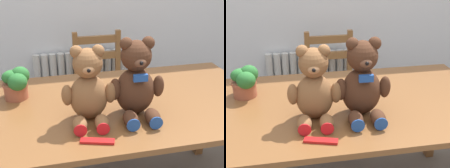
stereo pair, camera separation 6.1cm
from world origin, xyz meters
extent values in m
cylinder|color=beige|center=(-0.49, 1.54, 0.35)|extent=(0.06, 0.06, 0.70)
cylinder|color=beige|center=(-0.43, 1.54, 0.35)|extent=(0.06, 0.06, 0.70)
cylinder|color=beige|center=(-0.36, 1.54, 0.35)|extent=(0.06, 0.06, 0.70)
cylinder|color=beige|center=(-0.29, 1.54, 0.35)|extent=(0.06, 0.06, 0.70)
cylinder|color=beige|center=(-0.22, 1.54, 0.35)|extent=(0.06, 0.06, 0.70)
cylinder|color=beige|center=(-0.15, 1.54, 0.35)|extent=(0.06, 0.06, 0.70)
cylinder|color=beige|center=(-0.08, 1.54, 0.35)|extent=(0.06, 0.06, 0.70)
cylinder|color=beige|center=(-0.01, 1.54, 0.35)|extent=(0.06, 0.06, 0.70)
cylinder|color=beige|center=(0.05, 1.54, 0.35)|extent=(0.06, 0.06, 0.70)
cylinder|color=beige|center=(0.12, 1.54, 0.35)|extent=(0.06, 0.06, 0.70)
cylinder|color=beige|center=(0.19, 1.54, 0.35)|extent=(0.06, 0.06, 0.70)
cylinder|color=beige|center=(0.26, 1.54, 0.35)|extent=(0.06, 0.06, 0.70)
cube|color=beige|center=(-0.12, 1.54, 0.02)|extent=(0.82, 0.10, 0.04)
cube|color=brown|center=(0.00, 0.46, 0.74)|extent=(1.53, 0.91, 0.03)
cube|color=brown|center=(-0.72, 0.86, 0.36)|extent=(0.06, 0.06, 0.73)
cube|color=brown|center=(0.72, 0.86, 0.36)|extent=(0.06, 0.06, 0.73)
cube|color=brown|center=(0.00, 1.21, 0.45)|extent=(0.39, 0.39, 0.03)
cube|color=brown|center=(0.18, 1.03, 0.22)|extent=(0.04, 0.04, 0.43)
cube|color=brown|center=(-0.18, 1.03, 0.22)|extent=(0.04, 0.04, 0.43)
cube|color=brown|center=(0.18, 1.38, 0.46)|extent=(0.04, 0.04, 0.92)
cube|color=brown|center=(-0.18, 1.38, 0.46)|extent=(0.04, 0.04, 0.92)
cube|color=brown|center=(0.00, 1.38, 0.85)|extent=(0.31, 0.03, 0.06)
cube|color=brown|center=(0.00, 1.38, 0.71)|extent=(0.31, 0.03, 0.06)
ellipsoid|color=brown|center=(-0.23, 0.33, 0.87)|extent=(0.20, 0.17, 0.23)
sphere|color=brown|center=(-0.23, 0.33, 1.05)|extent=(0.14, 0.14, 0.14)
sphere|color=brown|center=(-0.18, 0.33, 1.10)|extent=(0.06, 0.06, 0.06)
sphere|color=brown|center=(-0.28, 0.34, 1.10)|extent=(0.06, 0.06, 0.06)
ellipsoid|color=#B2794C|center=(-0.24, 0.28, 1.03)|extent=(0.06, 0.06, 0.04)
sphere|color=black|center=(-0.24, 0.25, 1.04)|extent=(0.02, 0.02, 0.02)
ellipsoid|color=brown|center=(-0.13, 0.30, 0.90)|extent=(0.06, 0.06, 0.11)
ellipsoid|color=brown|center=(-0.34, 0.32, 0.90)|extent=(0.06, 0.06, 0.11)
ellipsoid|color=brown|center=(-0.19, 0.21, 0.79)|extent=(0.08, 0.12, 0.07)
cylinder|color=red|center=(-0.20, 0.15, 0.79)|extent=(0.06, 0.01, 0.06)
ellipsoid|color=brown|center=(-0.30, 0.22, 0.79)|extent=(0.08, 0.12, 0.07)
cylinder|color=red|center=(-0.30, 0.16, 0.79)|extent=(0.06, 0.01, 0.06)
ellipsoid|color=#472819|center=(0.00, 0.33, 0.88)|extent=(0.20, 0.17, 0.24)
sphere|color=#472819|center=(0.00, 0.33, 1.06)|extent=(0.15, 0.15, 0.15)
sphere|color=#472819|center=(0.06, 0.33, 1.12)|extent=(0.06, 0.06, 0.06)
sphere|color=#472819|center=(-0.05, 0.33, 1.12)|extent=(0.06, 0.06, 0.06)
ellipsoid|color=brown|center=(0.00, 0.27, 1.05)|extent=(0.07, 0.06, 0.05)
sphere|color=black|center=(0.00, 0.25, 1.06)|extent=(0.02, 0.02, 0.02)
ellipsoid|color=#472819|center=(0.11, 0.31, 0.90)|extent=(0.06, 0.06, 0.11)
ellipsoid|color=#472819|center=(-0.11, 0.32, 0.90)|extent=(0.06, 0.06, 0.11)
ellipsoid|color=#472819|center=(0.05, 0.20, 0.79)|extent=(0.08, 0.12, 0.07)
cylinder|color=#1E4793|center=(0.05, 0.15, 0.79)|extent=(0.06, 0.01, 0.06)
ellipsoid|color=#472819|center=(-0.06, 0.21, 0.79)|extent=(0.08, 0.12, 0.07)
cylinder|color=#1E4793|center=(-0.06, 0.15, 0.79)|extent=(0.06, 0.01, 0.06)
cube|color=#1E4793|center=(0.00, 0.25, 0.98)|extent=(0.07, 0.02, 0.03)
cylinder|color=#9E5138|center=(-0.60, 0.64, 0.80)|extent=(0.13, 0.13, 0.09)
cylinder|color=#9E5138|center=(-0.60, 0.64, 0.84)|extent=(0.14, 0.14, 0.02)
ellipsoid|color=#286B2D|center=(-0.57, 0.64, 0.89)|extent=(0.10, 0.09, 0.10)
ellipsoid|color=#286B2D|center=(-0.59, 0.69, 0.87)|extent=(0.10, 0.10, 0.07)
ellipsoid|color=#286B2D|center=(-0.62, 0.65, 0.88)|extent=(0.09, 0.08, 0.07)
ellipsoid|color=#286B2D|center=(-0.62, 0.63, 0.89)|extent=(0.09, 0.07, 0.07)
ellipsoid|color=#286B2D|center=(-0.58, 0.59, 0.87)|extent=(0.10, 0.10, 0.10)
cube|color=red|center=(-0.23, 0.11, 0.76)|extent=(0.15, 0.08, 0.01)
camera|label=1|loc=(-0.43, -1.01, 1.55)|focal=50.00mm
camera|label=2|loc=(-0.37, -1.02, 1.55)|focal=50.00mm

